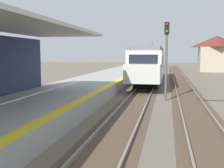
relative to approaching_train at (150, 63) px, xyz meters
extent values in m
cube|color=#999993|center=(-4.40, -17.88, -1.73)|extent=(5.00, 80.00, 0.90)
cube|color=yellow|center=(-2.15, -17.88, -1.27)|extent=(0.50, 80.00, 0.01)
cube|color=#4C3D2D|center=(0.00, -13.88, -2.17)|extent=(2.34, 120.00, 0.01)
cube|color=slate|center=(-0.72, -13.88, -2.09)|extent=(0.08, 120.00, 0.15)
cube|color=slate|center=(0.72, -13.88, -2.09)|extent=(0.08, 120.00, 0.15)
cube|color=#4C3D2D|center=(3.40, -13.88, -2.17)|extent=(2.34, 120.00, 0.01)
cube|color=slate|center=(2.68, -13.88, -2.09)|extent=(0.08, 120.00, 0.15)
cube|color=slate|center=(4.12, -13.88, -2.09)|extent=(0.08, 120.00, 0.15)
cube|color=silver|center=(0.00, 0.38, -0.11)|extent=(2.90, 18.00, 2.70)
cube|color=slate|center=(0.00, 0.38, 1.46)|extent=(2.67, 18.00, 0.44)
cube|color=black|center=(0.00, -8.64, 0.30)|extent=(2.32, 0.06, 1.21)
cube|color=silver|center=(0.00, -9.42, -0.58)|extent=(2.78, 1.60, 1.49)
cube|color=black|center=(1.46, 0.38, 0.30)|extent=(0.04, 15.84, 0.86)
cylinder|color=#333333|center=(0.00, 3.98, 2.13)|extent=(0.06, 0.06, 0.90)
cube|color=black|center=(0.00, -5.47, -1.82)|extent=(2.17, 2.20, 0.72)
cube|color=black|center=(0.00, 6.23, -1.82)|extent=(2.17, 2.20, 0.72)
cylinder|color=#4C4C4C|center=(1.84, -12.31, 0.02)|extent=(0.16, 0.16, 4.40)
cube|color=black|center=(1.84, -12.31, 2.62)|extent=(0.32, 0.24, 0.80)
sphere|color=red|center=(1.84, -12.45, 2.84)|extent=(0.16, 0.16, 0.16)
sphere|color=green|center=(1.84, -12.45, 2.40)|extent=(0.16, 0.16, 0.16)
cube|color=tan|center=(10.50, 21.29, 0.02)|extent=(6.00, 4.80, 4.40)
pyramid|color=maroon|center=(10.50, 21.29, 3.22)|extent=(6.60, 5.28, 2.00)
camera|label=1|loc=(1.92, -30.89, 0.93)|focal=44.04mm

